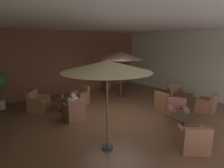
% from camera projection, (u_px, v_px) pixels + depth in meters
% --- Properties ---
extents(ground_plane, '(10.75, 9.78, 0.02)m').
position_uv_depth(ground_plane, '(119.00, 116.00, 7.99)').
color(ground_plane, brown).
extents(wall_back_brick, '(10.75, 0.08, 3.72)m').
position_uv_depth(wall_back_brick, '(67.00, 63.00, 11.32)').
color(wall_back_brick, brown).
rests_on(wall_back_brick, ground_plane).
extents(wall_right_plain, '(0.08, 9.78, 3.72)m').
position_uv_depth(wall_right_plain, '(190.00, 64.00, 10.82)').
color(wall_right_plain, silver).
rests_on(wall_right_plain, ground_plane).
extents(ceiling_slab, '(10.75, 9.78, 0.06)m').
position_uv_depth(ceiling_slab, '(120.00, 24.00, 7.19)').
color(ceiling_slab, silver).
rests_on(ceiling_slab, wall_back_brick).
extents(cafe_table_front_left, '(0.74, 0.74, 0.62)m').
position_uv_depth(cafe_table_front_left, '(63.00, 100.00, 8.46)').
color(cafe_table_front_left, black).
rests_on(cafe_table_front_left, ground_plane).
extents(armchair_front_left_north, '(1.00, 0.97, 0.91)m').
position_uv_depth(armchair_front_left_north, '(80.00, 98.00, 9.47)').
color(armchair_front_left_north, '#8F5B3D').
rests_on(armchair_front_left_north, ground_plane).
extents(armchair_front_left_east, '(1.11, 1.11, 0.94)m').
position_uv_depth(armchair_front_left_east, '(38.00, 103.00, 8.56)').
color(armchair_front_left_east, '#9D6A49').
rests_on(armchair_front_left_east, ground_plane).
extents(armchair_front_left_south, '(0.74, 0.78, 0.86)m').
position_uv_depth(armchair_front_left_south, '(74.00, 111.00, 7.58)').
color(armchair_front_left_south, '#925E47').
rests_on(armchair_front_left_south, ground_plane).
extents(cafe_table_front_right, '(0.79, 0.79, 0.62)m').
position_uv_depth(cafe_table_front_right, '(183.00, 120.00, 6.29)').
color(cafe_table_front_right, black).
rests_on(cafe_table_front_right, ground_plane).
extents(armchair_front_right_north, '(1.03, 1.03, 0.90)m').
position_uv_depth(armchair_front_right_north, '(177.00, 114.00, 7.30)').
color(armchair_front_right_north, '#985E4A').
rests_on(armchair_front_right_north, ground_plane).
extents(armchair_front_right_east, '(1.05, 1.05, 0.79)m').
position_uv_depth(armchair_front_right_east, '(193.00, 141.00, 5.36)').
color(armchair_front_right_east, '#996145').
rests_on(armchair_front_right_east, ground_plane).
extents(cafe_table_mid_center, '(0.77, 0.77, 0.62)m').
position_uv_depth(cafe_table_mid_center, '(183.00, 97.00, 8.99)').
color(cafe_table_mid_center, black).
rests_on(cafe_table_mid_center, ground_plane).
extents(armchair_mid_center_north, '(1.10, 1.10, 0.90)m').
position_uv_depth(armchair_mid_center_north, '(176.00, 94.00, 10.09)').
color(armchair_mid_center_north, '#906549').
rests_on(armchair_mid_center_north, ground_plane).
extents(armchair_mid_center_east, '(0.89, 0.95, 0.87)m').
position_uv_depth(armchair_mid_center_east, '(165.00, 104.00, 8.57)').
color(armchair_mid_center_east, '#A0603F').
rests_on(armchair_mid_center_east, ground_plane).
extents(armchair_mid_center_south, '(0.86, 0.87, 0.87)m').
position_uv_depth(armchair_mid_center_south, '(207.00, 105.00, 8.34)').
color(armchair_mid_center_south, '#9A6348').
rests_on(armchair_mid_center_south, ground_plane).
extents(patio_umbrella_tall_red, '(2.52, 2.52, 2.55)m').
position_uv_depth(patio_umbrella_tall_red, '(121.00, 56.00, 10.43)').
color(patio_umbrella_tall_red, '#2D2D2D').
rests_on(patio_umbrella_tall_red, ground_plane).
extents(patio_umbrella_center_beige, '(2.45, 2.45, 2.57)m').
position_uv_depth(patio_umbrella_center_beige, '(107.00, 67.00, 5.00)').
color(patio_umbrella_center_beige, '#2D2D2D').
rests_on(patio_umbrella_center_beige, ground_plane).
extents(potted_tree_left_corner, '(0.63, 0.63, 1.79)m').
position_uv_depth(potted_tree_left_corner, '(108.00, 71.00, 12.77)').
color(potted_tree_left_corner, '#A26044').
rests_on(potted_tree_left_corner, ground_plane).
extents(patron_blue_shirt, '(0.38, 0.25, 0.64)m').
position_uv_depth(patron_blue_shirt, '(73.00, 102.00, 7.53)').
color(patron_blue_shirt, silver).
rests_on(patron_blue_shirt, ground_plane).
extents(iced_drink_cup, '(0.08, 0.08, 0.11)m').
position_uv_depth(iced_drink_cup, '(62.00, 96.00, 8.46)').
color(iced_drink_cup, white).
rests_on(iced_drink_cup, cafe_table_front_left).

